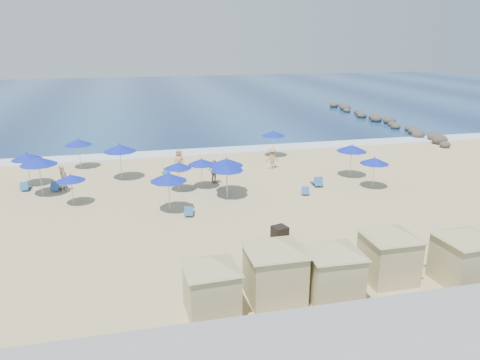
# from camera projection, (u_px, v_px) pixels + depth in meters

# --- Properties ---
(ground) EXTENTS (160.00, 160.00, 0.00)m
(ground) POSITION_uv_depth(u_px,v_px,m) (228.00, 215.00, 27.61)
(ground) COLOR tan
(ground) RESTS_ON ground
(ocean) EXTENTS (160.00, 80.00, 0.06)m
(ocean) POSITION_uv_depth(u_px,v_px,m) (160.00, 97.00, 78.67)
(ocean) COLOR navy
(ocean) RESTS_ON ground
(surf_line) EXTENTS (160.00, 2.50, 0.08)m
(surf_line) POSITION_uv_depth(u_px,v_px,m) (192.00, 152.00, 41.99)
(surf_line) COLOR white
(surf_line) RESTS_ON ground
(seawall) EXTENTS (160.00, 6.10, 1.22)m
(seawall) POSITION_uv_depth(u_px,v_px,m) (315.00, 348.00, 14.89)
(seawall) COLOR gray
(seawall) RESTS_ON ground
(rock_jetty) EXTENTS (2.56, 26.66, 0.96)m
(rock_jetty) POSITION_uv_depth(u_px,v_px,m) (381.00, 120.00, 55.92)
(rock_jetty) COLOR #322D2A
(rock_jetty) RESTS_ON ground
(trash_bin) EXTENTS (0.88, 0.88, 0.71)m
(trash_bin) POSITION_uv_depth(u_px,v_px,m) (280.00, 233.00, 24.19)
(trash_bin) COLOR black
(trash_bin) RESTS_ON ground
(cabana_0) EXTENTS (4.12, 4.12, 2.59)m
(cabana_0) POSITION_uv_depth(u_px,v_px,m) (211.00, 278.00, 17.47)
(cabana_0) COLOR tan
(cabana_0) RESTS_ON ground
(cabana_1) EXTENTS (4.65, 4.65, 2.92)m
(cabana_1) POSITION_uv_depth(u_px,v_px,m) (275.00, 261.00, 18.40)
(cabana_1) COLOR tan
(cabana_1) RESTS_ON ground
(cabana_2) EXTENTS (4.38, 4.38, 2.75)m
(cabana_2) POSITION_uv_depth(u_px,v_px,m) (333.00, 262.00, 18.50)
(cabana_2) COLOR tan
(cabana_2) RESTS_ON ground
(cabana_3) EXTENTS (4.41, 4.41, 2.77)m
(cabana_3) POSITION_uv_depth(u_px,v_px,m) (390.00, 246.00, 19.91)
(cabana_3) COLOR tan
(cabana_3) RESTS_ON ground
(cabana_4) EXTENTS (4.42, 4.42, 2.78)m
(cabana_4) POSITION_uv_depth(u_px,v_px,m) (465.00, 248.00, 19.65)
(cabana_4) COLOR tan
(cabana_4) RESTS_ON ground
(umbrella_1) EXTENTS (2.39, 2.39, 2.72)m
(umbrella_1) POSITION_uv_depth(u_px,v_px,m) (38.00, 161.00, 30.20)
(umbrella_1) COLOR #A5A8AD
(umbrella_1) RESTS_ON ground
(umbrella_2) EXTENTS (2.12, 2.12, 2.42)m
(umbrella_2) POSITION_uv_depth(u_px,v_px,m) (27.00, 156.00, 32.34)
(umbrella_2) COLOR #A5A8AD
(umbrella_2) RESTS_ON ground
(umbrella_3) EXTENTS (1.79, 1.79, 2.04)m
(umbrella_3) POSITION_uv_depth(u_px,v_px,m) (71.00, 178.00, 28.68)
(umbrella_3) COLOR #A5A8AD
(umbrella_3) RESTS_ON ground
(umbrella_4) EXTENTS (2.39, 2.39, 2.72)m
(umbrella_4) POSITION_uv_depth(u_px,v_px,m) (120.00, 148.00, 33.62)
(umbrella_4) COLOR #A5A8AD
(umbrella_4) RESTS_ON ground
(umbrella_5) EXTENTS (1.84, 1.84, 2.09)m
(umbrella_5) POSITION_uv_depth(u_px,v_px,m) (178.00, 165.00, 31.20)
(umbrella_5) COLOR #A5A8AD
(umbrella_5) RESTS_ON ground
(umbrella_6) EXTENTS (2.14, 2.14, 2.44)m
(umbrella_6) POSITION_uv_depth(u_px,v_px,m) (227.00, 167.00, 29.73)
(umbrella_6) COLOR #A5A8AD
(umbrella_6) RESTS_ON ground
(umbrella_7) EXTENTS (1.90, 1.90, 2.16)m
(umbrella_7) POSITION_uv_depth(u_px,v_px,m) (201.00, 162.00, 31.85)
(umbrella_7) COLOR #A5A8AD
(umbrella_7) RESTS_ON ground
(umbrella_8) EXTENTS (2.23, 2.23, 2.54)m
(umbrella_8) POSITION_uv_depth(u_px,v_px,m) (227.00, 162.00, 30.55)
(umbrella_8) COLOR #A5A8AD
(umbrella_8) RESTS_ON ground
(umbrella_9) EXTENTS (2.07, 2.07, 2.36)m
(umbrella_9) POSITION_uv_depth(u_px,v_px,m) (273.00, 133.00, 40.07)
(umbrella_9) COLOR #A5A8AD
(umbrella_9) RESTS_ON ground
(umbrella_10) EXTENTS (2.24, 2.24, 2.55)m
(umbrella_10) POSITION_uv_depth(u_px,v_px,m) (352.00, 148.00, 34.21)
(umbrella_10) COLOR #A5A8AD
(umbrella_10) RESTS_ON ground
(umbrella_11) EXTENTS (1.99, 1.99, 2.27)m
(umbrella_11) POSITION_uv_depth(u_px,v_px,m) (374.00, 161.00, 31.76)
(umbrella_11) COLOR #A5A8AD
(umbrella_11) RESTS_ON ground
(umbrella_12) EXTENTS (2.20, 2.20, 2.51)m
(umbrella_12) POSITION_uv_depth(u_px,v_px,m) (168.00, 177.00, 27.41)
(umbrella_12) COLOR #A5A8AD
(umbrella_12) RESTS_ON ground
(umbrella_13) EXTENTS (2.15, 2.15, 2.44)m
(umbrella_13) POSITION_uv_depth(u_px,v_px,m) (78.00, 142.00, 36.53)
(umbrella_13) COLOR #A5A8AD
(umbrella_13) RESTS_ON ground
(beach_chair_0) EXTENTS (0.61, 1.23, 0.66)m
(beach_chair_0) POSITION_uv_depth(u_px,v_px,m) (26.00, 187.00, 31.88)
(beach_chair_0) COLOR #2A5C9C
(beach_chair_0) RESTS_ON ground
(beach_chair_1) EXTENTS (1.04, 1.47, 0.74)m
(beach_chair_1) POSITION_uv_depth(u_px,v_px,m) (58.00, 187.00, 31.85)
(beach_chair_1) COLOR #2A5C9C
(beach_chair_1) RESTS_ON ground
(beach_chair_2) EXTENTS (0.59, 1.17, 0.62)m
(beach_chair_2) POSITION_uv_depth(u_px,v_px,m) (166.00, 172.00, 35.34)
(beach_chair_2) COLOR #2A5C9C
(beach_chair_2) RESTS_ON ground
(beach_chair_3) EXTENTS (0.77, 1.24, 0.63)m
(beach_chair_3) POSITION_uv_depth(u_px,v_px,m) (189.00, 212.00, 27.47)
(beach_chair_3) COLOR #2A5C9C
(beach_chair_3) RESTS_ON ground
(beach_chair_4) EXTENTS (0.89, 1.22, 0.61)m
(beach_chair_4) POSITION_uv_depth(u_px,v_px,m) (305.00, 191.00, 31.09)
(beach_chair_4) COLOR #2A5C9C
(beach_chair_4) RESTS_ON ground
(beach_chair_5) EXTENTS (0.76, 1.41, 0.74)m
(beach_chair_5) POSITION_uv_depth(u_px,v_px,m) (317.00, 182.00, 32.79)
(beach_chair_5) COLOR #2A5C9C
(beach_chair_5) RESTS_ON ground
(beachgoer_0) EXTENTS (0.66, 0.78, 1.81)m
(beachgoer_0) POSITION_uv_depth(u_px,v_px,m) (63.00, 179.00, 31.41)
(beachgoer_0) COLOR tan
(beachgoer_0) RESTS_ON ground
(beachgoer_1) EXTENTS (0.96, 1.07, 1.75)m
(beachgoer_1) POSITION_uv_depth(u_px,v_px,m) (214.00, 172.00, 33.16)
(beachgoer_1) COLOR tan
(beachgoer_1) RESTS_ON ground
(beachgoer_2) EXTENTS (1.18, 0.82, 1.67)m
(beachgoer_2) POSITION_uv_depth(u_px,v_px,m) (272.00, 158.00, 36.83)
(beachgoer_2) COLOR tan
(beachgoer_2) RESTS_ON ground
(beachgoer_3) EXTENTS (1.04, 0.96, 1.78)m
(beachgoer_3) POSITION_uv_depth(u_px,v_px,m) (179.00, 161.00, 35.87)
(beachgoer_3) COLOR tan
(beachgoer_3) RESTS_ON ground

